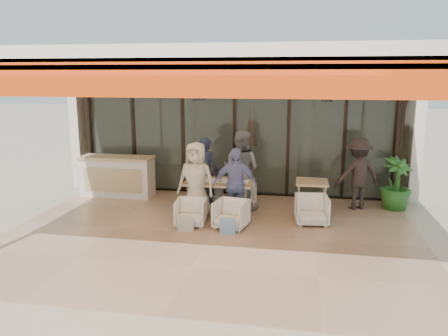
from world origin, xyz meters
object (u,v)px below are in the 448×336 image
object	(u,v)px
chair_far_right	(243,190)
diner_periwinkle	(235,185)
diner_grey	(241,170)
diner_cream	(196,181)
diner_navy	(205,172)
standing_woman	(358,174)
potted_palm	(396,184)
chair_far_left	(210,187)
dining_table	(219,183)
chair_near_left	(191,211)
side_chair	(312,208)
chair_near_right	(231,213)
side_table	(312,186)
host_counter	(117,176)

from	to	relation	value
chair_far_right	diner_periwinkle	size ratio (longest dim) A/B	0.38
diner_grey	diner_cream	distance (m)	1.23
diner_navy	standing_woman	bearing A→B (deg)	-163.89
potted_palm	chair_far_left	bearing A→B (deg)	179.91
dining_table	standing_woman	bearing A→B (deg)	14.58
chair_far_left	chair_far_right	world-z (taller)	chair_far_left
chair_near_left	side_chair	world-z (taller)	side_chair
standing_woman	chair_near_right	bearing A→B (deg)	11.98
diner_navy	standing_woman	distance (m)	3.50
side_table	diner_navy	bearing A→B (deg)	177.37
chair_far_left	diner_periwinkle	bearing A→B (deg)	110.58
side_table	potted_palm	bearing A→B (deg)	17.70
chair_far_right	host_counter	bearing A→B (deg)	-10.77
diner_cream	diner_periwinkle	bearing A→B (deg)	8.22
diner_cream	side_table	size ratio (longest dim) A/B	2.24
chair_far_right	diner_periwinkle	world-z (taller)	diner_periwinkle
host_counter	side_chair	bearing A→B (deg)	-14.99
diner_cream	chair_near_left	bearing A→B (deg)	-81.78
diner_periwinkle	potted_palm	world-z (taller)	diner_periwinkle
chair_far_right	diner_cream	world-z (taller)	diner_cream
dining_table	chair_near_left	xyz separation A→B (m)	(-0.41, -0.96, -0.38)
host_counter	dining_table	xyz separation A→B (m)	(2.79, -0.87, 0.15)
chair_far_left	standing_woman	world-z (taller)	standing_woman
chair_far_left	diner_navy	bearing A→B (deg)	79.62
diner_periwinkle	side_chair	bearing A→B (deg)	-5.93
diner_navy	potted_palm	xyz separation A→B (m)	(4.35, 0.49, -0.21)
dining_table	chair_far_right	world-z (taller)	dining_table
dining_table	chair_far_left	bearing A→B (deg)	113.59
standing_woman	chair_near_left	bearing A→B (deg)	5.14
dining_table	diner_navy	world-z (taller)	diner_navy
diner_grey	host_counter	bearing A→B (deg)	9.56
host_counter	chair_far_left	world-z (taller)	host_counter
host_counter	chair_near_left	distance (m)	3.01
host_counter	diner_grey	bearing A→B (deg)	-7.63
chair_far_left	chair_near_right	world-z (taller)	chair_far_left
host_counter	side_table	xyz separation A→B (m)	(4.84, -0.54, 0.11)
diner_navy	standing_woman	xyz separation A→B (m)	(3.49, 0.36, 0.01)
diner_periwinkle	side_table	size ratio (longest dim) A/B	2.12
chair_near_left	diner_navy	xyz separation A→B (m)	(0.00, 1.40, 0.52)
chair_near_left	diner_cream	bearing A→B (deg)	84.77
dining_table	chair_far_right	distance (m)	1.10
chair_far_left	potted_palm	distance (m)	4.36
chair_far_left	side_chair	xyz separation A→B (m)	(2.45, -1.36, -0.00)
diner_grey	diner_periwinkle	bearing A→B (deg)	107.19
chair_far_right	diner_cream	size ratio (longest dim) A/B	0.36
chair_near_right	diner_navy	distance (m)	1.71
chair_far_left	diner_navy	world-z (taller)	diner_navy
host_counter	chair_far_right	size ratio (longest dim) A/B	3.06
chair_far_left	standing_woman	distance (m)	3.52
host_counter	potted_palm	size ratio (longest dim) A/B	1.51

